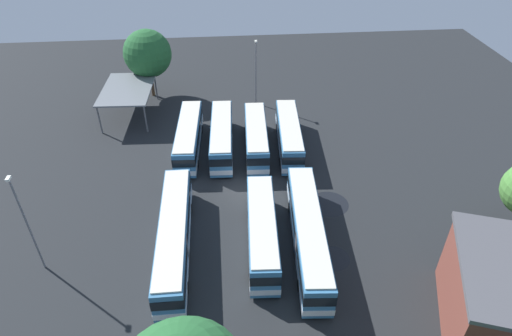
{
  "coord_description": "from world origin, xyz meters",
  "views": [
    {
      "loc": [
        -35.82,
        1.64,
        28.95
      ],
      "look_at": [
        1.96,
        -1.82,
        1.48
      ],
      "focal_mm": 30.66,
      "sensor_mm": 36.0,
      "label": 1
    }
  ],
  "objects_px": {
    "maintenance_shelter": "(127,90)",
    "lamp_post_by_building": "(256,71)",
    "bus_row0_slot3": "(174,235)",
    "bus_row1_slot0": "(289,135)",
    "depot_building": "(499,299)",
    "tree_south_edge": "(148,54)",
    "lamp_post_near_entrance": "(26,222)",
    "bus_row1_slot2": "(222,136)",
    "bus_row0_slot0": "(308,233)",
    "bus_row0_slot1": "(262,231)",
    "bus_row1_slot3": "(189,137)",
    "bus_row1_slot1": "(256,137)"
  },
  "relations": [
    {
      "from": "bus_row1_slot2",
      "to": "lamp_post_near_entrance",
      "type": "xyz_separation_m",
      "value": [
        -17.12,
        15.73,
        3.46
      ]
    },
    {
      "from": "depot_building",
      "to": "lamp_post_by_building",
      "type": "bearing_deg",
      "value": 20.3
    },
    {
      "from": "maintenance_shelter",
      "to": "lamp_post_by_building",
      "type": "height_order",
      "value": "lamp_post_by_building"
    },
    {
      "from": "bus_row0_slot3",
      "to": "depot_building",
      "type": "distance_m",
      "value": 25.63
    },
    {
      "from": "bus_row0_slot3",
      "to": "maintenance_shelter",
      "type": "height_order",
      "value": "maintenance_shelter"
    },
    {
      "from": "bus_row1_slot1",
      "to": "lamp_post_by_building",
      "type": "height_order",
      "value": "lamp_post_by_building"
    },
    {
      "from": "bus_row1_slot2",
      "to": "bus_row1_slot3",
      "type": "bearing_deg",
      "value": 86.08
    },
    {
      "from": "bus_row1_slot0",
      "to": "tree_south_edge",
      "type": "bearing_deg",
      "value": 48.25
    },
    {
      "from": "lamp_post_by_building",
      "to": "lamp_post_near_entrance",
      "type": "relative_size",
      "value": 0.94
    },
    {
      "from": "bus_row1_slot3",
      "to": "depot_building",
      "type": "distance_m",
      "value": 34.94
    },
    {
      "from": "lamp_post_near_entrance",
      "to": "bus_row0_slot1",
      "type": "bearing_deg",
      "value": -87.25
    },
    {
      "from": "lamp_post_near_entrance",
      "to": "tree_south_edge",
      "type": "distance_m",
      "value": 32.97
    },
    {
      "from": "bus_row1_slot2",
      "to": "lamp_post_by_building",
      "type": "relative_size",
      "value": 1.37
    },
    {
      "from": "tree_south_edge",
      "to": "lamp_post_near_entrance",
      "type": "bearing_deg",
      "value": 169.32
    },
    {
      "from": "bus_row0_slot0",
      "to": "lamp_post_by_building",
      "type": "distance_m",
      "value": 28.43
    },
    {
      "from": "bus_row0_slot0",
      "to": "bus_row0_slot1",
      "type": "xyz_separation_m",
      "value": [
        0.63,
        4.0,
        -0.0
      ]
    },
    {
      "from": "bus_row0_slot1",
      "to": "depot_building",
      "type": "bearing_deg",
      "value": -122.13
    },
    {
      "from": "tree_south_edge",
      "to": "depot_building",
      "type": "bearing_deg",
      "value": -145.39
    },
    {
      "from": "bus_row1_slot0",
      "to": "lamp_post_near_entrance",
      "type": "bearing_deg",
      "value": 125.17
    },
    {
      "from": "maintenance_shelter",
      "to": "bus_row1_slot3",
      "type": "bearing_deg",
      "value": -138.73
    },
    {
      "from": "maintenance_shelter",
      "to": "lamp_post_by_building",
      "type": "bearing_deg",
      "value": -84.04
    },
    {
      "from": "bus_row0_slot1",
      "to": "lamp_post_near_entrance",
      "type": "xyz_separation_m",
      "value": [
        -0.91,
        18.86,
        3.46
      ]
    },
    {
      "from": "bus_row1_slot2",
      "to": "depot_building",
      "type": "xyz_separation_m",
      "value": [
        -26.16,
        -18.95,
        1.48
      ]
    },
    {
      "from": "tree_south_edge",
      "to": "bus_row0_slot0",
      "type": "bearing_deg",
      "value": -152.45
    },
    {
      "from": "bus_row1_slot1",
      "to": "lamp_post_by_building",
      "type": "distance_m",
      "value": 12.35
    },
    {
      "from": "depot_building",
      "to": "bus_row1_slot3",
      "type": "bearing_deg",
      "value": 40.81
    },
    {
      "from": "bus_row0_slot1",
      "to": "maintenance_shelter",
      "type": "distance_m",
      "value": 29.95
    },
    {
      "from": "bus_row0_slot0",
      "to": "bus_row1_slot0",
      "type": "bearing_deg",
      "value": -2.9
    },
    {
      "from": "bus_row0_slot1",
      "to": "bus_row1_slot2",
      "type": "distance_m",
      "value": 16.51
    },
    {
      "from": "bus_row0_slot1",
      "to": "maintenance_shelter",
      "type": "xyz_separation_m",
      "value": [
        25.77,
        15.14,
        1.95
      ]
    },
    {
      "from": "bus_row1_slot0",
      "to": "lamp_post_near_entrance",
      "type": "relative_size",
      "value": 1.28
    },
    {
      "from": "bus_row1_slot1",
      "to": "bus_row1_slot3",
      "type": "xyz_separation_m",
      "value": [
        0.82,
        7.9,
        0.0
      ]
    },
    {
      "from": "bus_row1_slot2",
      "to": "lamp_post_near_entrance",
      "type": "height_order",
      "value": "lamp_post_near_entrance"
    },
    {
      "from": "maintenance_shelter",
      "to": "lamp_post_near_entrance",
      "type": "bearing_deg",
      "value": 172.07
    },
    {
      "from": "bus_row1_slot0",
      "to": "bus_row1_slot3",
      "type": "relative_size",
      "value": 0.99
    },
    {
      "from": "bus_row1_slot3",
      "to": "maintenance_shelter",
      "type": "height_order",
      "value": "maintenance_shelter"
    },
    {
      "from": "bus_row1_slot0",
      "to": "bus_row1_slot3",
      "type": "xyz_separation_m",
      "value": [
        0.7,
        11.82,
        0.0
      ]
    },
    {
      "from": "bus_row0_slot0",
      "to": "bus_row0_slot1",
      "type": "distance_m",
      "value": 4.05
    },
    {
      "from": "bus_row0_slot3",
      "to": "depot_building",
      "type": "height_order",
      "value": "depot_building"
    },
    {
      "from": "bus_row0_slot3",
      "to": "bus_row1_slot0",
      "type": "distance_m",
      "value": 20.08
    },
    {
      "from": "bus_row1_slot0",
      "to": "depot_building",
      "type": "relative_size",
      "value": 1.06
    },
    {
      "from": "bus_row0_slot0",
      "to": "bus_row1_slot2",
      "type": "height_order",
      "value": "same"
    },
    {
      "from": "bus_row1_slot0",
      "to": "tree_south_edge",
      "type": "distance_m",
      "value": 24.0
    },
    {
      "from": "bus_row1_slot2",
      "to": "bus_row0_slot3",
      "type": "bearing_deg",
      "value": 164.11
    },
    {
      "from": "depot_building",
      "to": "tree_south_edge",
      "type": "distance_m",
      "value": 50.41
    },
    {
      "from": "bus_row0_slot3",
      "to": "maintenance_shelter",
      "type": "bearing_deg",
      "value": 16.15
    },
    {
      "from": "lamp_post_near_entrance",
      "to": "maintenance_shelter",
      "type": "bearing_deg",
      "value": -7.93
    },
    {
      "from": "bus_row1_slot2",
      "to": "lamp_post_by_building",
      "type": "height_order",
      "value": "lamp_post_by_building"
    },
    {
      "from": "bus_row0_slot0",
      "to": "depot_building",
      "type": "bearing_deg",
      "value": -128.21
    },
    {
      "from": "bus_row1_slot1",
      "to": "depot_building",
      "type": "distance_m",
      "value": 29.67
    }
  ]
}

